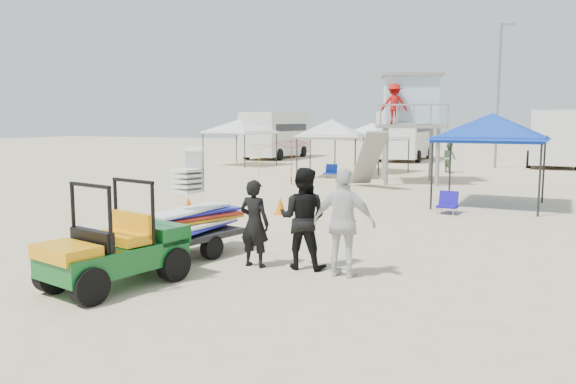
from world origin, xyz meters
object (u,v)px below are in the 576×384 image
at_px(utility_cart, 112,239).
at_px(canopy_blue, 492,118).
at_px(lifeguard_tower, 409,104).
at_px(surf_trailer, 192,217).
at_px(man_left, 254,223).

distance_m(utility_cart, canopy_blue, 12.73).
distance_m(lifeguard_tower, canopy_blue, 6.89).
bearing_deg(surf_trailer, lifeguard_tower, 85.18).
distance_m(utility_cart, surf_trailer, 2.33).
xyz_separation_m(lifeguard_tower, canopy_blue, (3.70, -5.78, -0.63)).
height_order(lifeguard_tower, canopy_blue, lifeguard_tower).
bearing_deg(lifeguard_tower, man_left, -89.07).
bearing_deg(utility_cart, surf_trailer, 89.93).
distance_m(surf_trailer, canopy_blue, 10.66).
height_order(surf_trailer, lifeguard_tower, lifeguard_tower).
height_order(utility_cart, canopy_blue, canopy_blue).
bearing_deg(man_left, lifeguard_tower, -84.30).
height_order(surf_trailer, man_left, surf_trailer).
bearing_deg(canopy_blue, surf_trailer, -118.27).
height_order(man_left, canopy_blue, canopy_blue).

